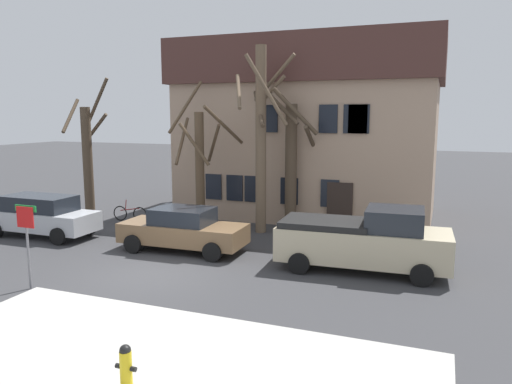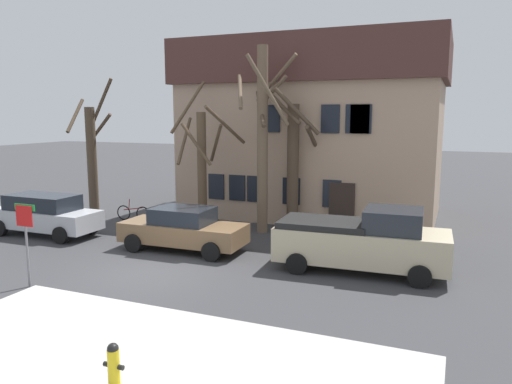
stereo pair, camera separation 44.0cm
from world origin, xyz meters
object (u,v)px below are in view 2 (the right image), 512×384
(tree_bare_far, at_px, (263,134))
(bicycle_leaning, at_px, (133,213))
(building_main, at_px, (314,127))
(fire_hydrant, at_px, (114,364))
(pickup_truck_beige, at_px, (363,241))
(street_sign_pole, at_px, (25,229))
(tree_bare_near, at_px, (92,156))
(tree_bare_end, at_px, (292,156))
(car_silver_wagon, at_px, (44,214))
(car_brown_sedan, at_px, (183,229))
(tree_bare_mid, at_px, (202,161))

(tree_bare_far, relative_size, bicycle_leaning, 4.44)
(building_main, relative_size, fire_hydrant, 15.40)
(pickup_truck_beige, bearing_deg, street_sign_pole, -149.38)
(tree_bare_near, height_order, tree_bare_end, tree_bare_near)
(tree_bare_far, bearing_deg, fire_hydrant, -80.66)
(tree_bare_far, relative_size, car_silver_wagon, 1.63)
(pickup_truck_beige, xyz_separation_m, bicycle_leaning, (-11.42, 3.51, -0.64))
(car_brown_sedan, bearing_deg, car_silver_wagon, -178.51)
(pickup_truck_beige, height_order, fire_hydrant, pickup_truck_beige)
(tree_bare_near, relative_size, tree_bare_mid, 1.04)
(car_silver_wagon, xyz_separation_m, street_sign_pole, (4.40, -4.95, 0.84))
(pickup_truck_beige, bearing_deg, fire_hydrant, -108.33)
(tree_bare_mid, xyz_separation_m, pickup_truck_beige, (7.69, -3.54, -1.95))
(tree_bare_end, relative_size, street_sign_pole, 2.65)
(tree_bare_end, distance_m, street_sign_pole, 11.07)
(building_main, bearing_deg, tree_bare_near, -151.51)
(tree_bare_end, bearing_deg, building_main, 92.80)
(tree_bare_far, bearing_deg, tree_bare_end, 44.98)
(tree_bare_end, relative_size, fire_hydrant, 8.01)
(tree_bare_near, distance_m, pickup_truck_beige, 14.32)
(car_silver_wagon, height_order, pickup_truck_beige, pickup_truck_beige)
(tree_bare_far, relative_size, street_sign_pole, 3.17)
(building_main, relative_size, tree_bare_near, 1.86)
(tree_bare_mid, xyz_separation_m, bicycle_leaning, (-3.73, -0.03, -2.59))
(tree_bare_mid, relative_size, fire_hydrant, 7.97)
(tree_bare_end, relative_size, bicycle_leaning, 3.73)
(tree_bare_near, distance_m, tree_bare_far, 8.90)
(building_main, relative_size, tree_bare_end, 1.92)
(pickup_truck_beige, distance_m, bicycle_leaning, 11.96)
(bicycle_leaning, bearing_deg, building_main, 35.82)
(tree_bare_far, xyz_separation_m, bicycle_leaning, (-6.50, -0.24, -3.82))
(tree_bare_end, bearing_deg, tree_bare_near, -173.21)
(building_main, bearing_deg, car_brown_sedan, -105.39)
(tree_bare_mid, height_order, pickup_truck_beige, tree_bare_mid)
(bicycle_leaning, bearing_deg, tree_bare_near, 178.79)
(tree_bare_end, distance_m, bicycle_leaning, 8.09)
(building_main, relative_size, bicycle_leaning, 7.17)
(building_main, bearing_deg, tree_bare_far, -98.79)
(car_brown_sedan, height_order, street_sign_pole, street_sign_pole)
(pickup_truck_beige, height_order, street_sign_pole, street_sign_pole)
(tree_bare_far, relative_size, car_brown_sedan, 1.66)
(pickup_truck_beige, relative_size, street_sign_pole, 2.24)
(building_main, bearing_deg, bicycle_leaning, -144.18)
(tree_bare_mid, height_order, tree_bare_end, tree_bare_end)
(tree_bare_near, height_order, street_sign_pole, tree_bare_near)
(building_main, height_order, fire_hydrant, building_main)
(car_silver_wagon, relative_size, street_sign_pole, 1.94)
(tree_bare_far, distance_m, bicycle_leaning, 7.54)
(tree_bare_far, relative_size, fire_hydrant, 9.55)
(building_main, distance_m, tree_bare_mid, 6.46)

